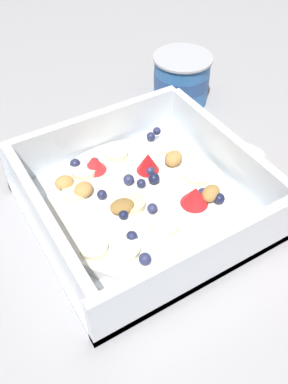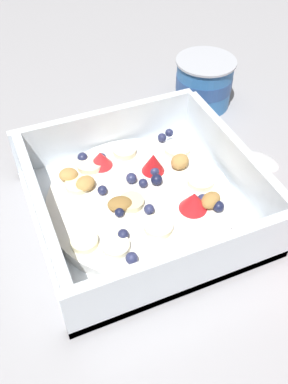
# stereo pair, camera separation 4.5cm
# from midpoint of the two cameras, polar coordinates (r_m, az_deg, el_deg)

# --- Properties ---
(ground_plane) EXTENTS (2.40, 2.40, 0.00)m
(ground_plane) POSITION_cam_midpoint_polar(r_m,az_deg,el_deg) (0.47, -2.83, -3.37)
(ground_plane) COLOR #9E9EA3
(fruit_bowl) EXTENTS (0.23, 0.23, 0.07)m
(fruit_bowl) POSITION_cam_midpoint_polar(r_m,az_deg,el_deg) (0.46, -2.83, -0.97)
(fruit_bowl) COLOR white
(fruit_bowl) RESTS_ON ground
(spoon) EXTENTS (0.09, 0.17, 0.01)m
(spoon) POSITION_cam_midpoint_polar(r_m,az_deg,el_deg) (0.56, 9.34, 6.75)
(spoon) COLOR silver
(spoon) RESTS_ON ground
(yogurt_cup) EXTENTS (0.08, 0.08, 0.07)m
(yogurt_cup) POSITION_cam_midpoint_polar(r_m,az_deg,el_deg) (0.62, 2.98, 15.01)
(yogurt_cup) COLOR #3370B7
(yogurt_cup) RESTS_ON ground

